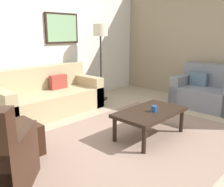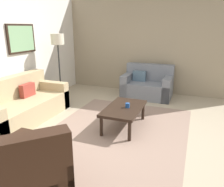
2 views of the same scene
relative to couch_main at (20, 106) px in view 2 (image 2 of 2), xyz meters
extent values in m
plane|color=tan|center=(0.10, -2.09, -0.30)|extent=(8.00, 8.00, 0.00)
cube|color=gray|center=(3.10, -2.09, 1.10)|extent=(0.12, 5.20, 2.80)
cube|color=gray|center=(0.10, -2.09, -0.29)|extent=(3.36, 2.47, 0.01)
cube|color=tan|center=(0.00, -0.10, -0.09)|extent=(2.04, 0.92, 0.42)
cube|color=tan|center=(0.00, 0.24, 0.14)|extent=(2.04, 0.24, 0.88)
cube|color=tan|center=(0.92, -0.10, 0.01)|extent=(0.20, 0.92, 0.62)
cube|color=#99382D|center=(0.30, 0.02, 0.26)|extent=(0.36, 0.12, 0.28)
cube|color=slate|center=(2.47, -2.13, -0.09)|extent=(0.85, 1.31, 0.42)
cube|color=slate|center=(2.78, -2.13, 0.14)|extent=(0.24, 1.31, 0.88)
cube|color=slate|center=(2.47, -1.58, 0.01)|extent=(0.85, 0.20, 0.62)
cube|color=slate|center=(2.47, -2.69, 0.01)|extent=(0.85, 0.20, 0.62)
cube|color=slate|center=(2.56, -1.89, 0.26)|extent=(0.12, 0.36, 0.28)
cube|color=black|center=(-1.75, -1.77, -0.08)|extent=(1.13, 1.13, 0.44)
cube|color=black|center=(-1.96, -1.98, 0.18)|extent=(0.71, 0.70, 0.95)
cube|color=black|center=(-1.52, -1.99, 0.00)|extent=(0.67, 0.69, 0.60)
cube|color=black|center=(-1.23, -1.23, -0.10)|extent=(0.56, 0.56, 0.40)
cylinder|color=black|center=(-0.05, -2.39, -0.12)|extent=(0.06, 0.06, 0.36)
cylinder|color=black|center=(0.93, -2.39, -0.12)|extent=(0.06, 0.06, 0.36)
cylinder|color=black|center=(-0.05, -1.87, -0.12)|extent=(0.06, 0.06, 0.36)
cylinder|color=black|center=(0.93, -1.87, -0.12)|extent=(0.06, 0.06, 0.36)
cube|color=black|center=(0.44, -2.13, 0.09)|extent=(1.10, 0.64, 0.05)
cylinder|color=#1E478C|center=(0.43, -2.20, 0.16)|extent=(0.08, 0.08, 0.09)
cylinder|color=black|center=(1.39, -0.08, -0.28)|extent=(0.28, 0.28, 0.03)
cylinder|color=#262626|center=(1.39, -0.08, 0.43)|extent=(0.04, 0.04, 1.45)
cylinder|color=beige|center=(1.39, -0.08, 1.28)|extent=(0.32, 0.32, 0.26)
cube|color=black|center=(0.73, 0.42, 1.32)|extent=(0.81, 0.04, 0.64)
cube|color=#7EAC7A|center=(0.73, 0.41, 1.32)|extent=(0.73, 0.01, 0.56)
camera|label=1|loc=(-2.42, -4.10, 1.24)|focal=39.07mm
camera|label=2|loc=(-3.28, -3.32, 1.57)|focal=35.11mm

